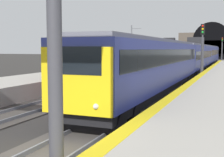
% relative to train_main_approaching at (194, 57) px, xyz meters
% --- Properties ---
extents(platform_right_edge_strip, '(112.00, 0.50, 0.01)m').
position_rel_train_main_approaching_xyz_m(platform_right_edge_strip, '(-34.41, -2.34, -1.15)').
color(platform_right_edge_strip, yellow).
rests_on(platform_right_edge_strip, platform_right).
extents(train_main_approaching, '(63.96, 2.89, 4.73)m').
position_rel_train_main_approaching_xyz_m(train_main_approaching, '(0.00, 0.00, 0.00)').
color(train_main_approaching, navy).
rests_on(train_main_approaching, ground_plane).
extents(train_adjacent_platform, '(41.67, 3.11, 5.00)m').
position_rel_train_main_approaching_xyz_m(train_adjacent_platform, '(-2.55, 4.88, 0.15)').
color(train_adjacent_platform, maroon).
rests_on(train_adjacent_platform, ground_plane).
extents(railway_signal_mid, '(0.39, 0.38, 5.66)m').
position_rel_train_main_approaching_xyz_m(railway_signal_mid, '(-9.66, -1.94, 1.19)').
color(railway_signal_mid, '#38383D').
rests_on(railway_signal_mid, ground_plane).
extents(railway_signal_far, '(0.39, 0.38, 6.02)m').
position_rel_train_main_approaching_xyz_m(railway_signal_far, '(36.78, -1.94, 1.39)').
color(railway_signal_far, '#38383D').
rests_on(railway_signal_far, ground_plane).
extents(tunnel_portal, '(2.14, 20.91, 11.87)m').
position_rel_train_main_approaching_xyz_m(tunnel_portal, '(64.07, 2.44, 2.13)').
color(tunnel_portal, '#51473D').
rests_on(tunnel_portal, ground_plane).
extents(catenary_mast_near, '(0.22, 1.89, 7.43)m').
position_rel_train_main_approaching_xyz_m(catenary_mast_near, '(11.39, 12.27, 1.60)').
color(catenary_mast_near, '#595B60').
rests_on(catenary_mast_near, ground_plane).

